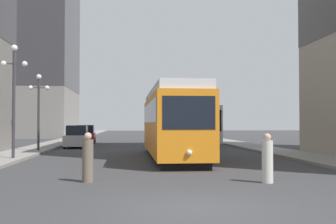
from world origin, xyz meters
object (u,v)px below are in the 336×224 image
at_px(streetcar, 172,122).
at_px(pedestrian_crossing_far, 88,159).
at_px(parked_car_left_mid, 86,135).
at_px(pedestrian_crossing_near, 267,160).
at_px(transit_bus, 192,124).
at_px(parked_car_left_near, 77,137).
at_px(lamp_post_left_near, 14,84).
at_px(lamp_post_left_far, 39,100).

relative_size(streetcar, pedestrian_crossing_far, 7.99).
bearing_deg(parked_car_left_mid, pedestrian_crossing_near, -74.77).
bearing_deg(transit_bus, parked_car_left_near, -161.59).
bearing_deg(parked_car_left_mid, lamp_post_left_near, -98.36).
bearing_deg(streetcar, pedestrian_crossing_near, -77.78).
distance_m(pedestrian_crossing_near, lamp_post_left_far, 18.90).
relative_size(parked_car_left_near, lamp_post_left_near, 0.80).
height_order(parked_car_left_near, lamp_post_left_near, lamp_post_left_near).
xyz_separation_m(parked_car_left_near, lamp_post_left_near, (-1.90, -11.88, 3.26)).
height_order(streetcar, parked_car_left_mid, streetcar).
xyz_separation_m(transit_bus, pedestrian_crossing_far, (-7.44, -24.07, -1.16)).
xyz_separation_m(transit_bus, lamp_post_left_near, (-12.20, -15.67, 2.16)).
relative_size(streetcar, parked_car_left_near, 2.76).
relative_size(parked_car_left_near, pedestrian_crossing_far, 2.90).
distance_m(pedestrian_crossing_near, lamp_post_left_near, 14.55).
height_order(streetcar, parked_car_left_near, streetcar).
bearing_deg(streetcar, parked_car_left_mid, 110.50).
relative_size(transit_bus, lamp_post_left_far, 2.42).
bearing_deg(streetcar, parked_car_left_near, 121.04).
bearing_deg(pedestrian_crossing_far, streetcar, -75.83).
bearing_deg(pedestrian_crossing_far, parked_car_left_mid, -47.03).
relative_size(streetcar, transit_bus, 1.07).
distance_m(transit_bus, lamp_post_left_near, 19.98).
bearing_deg(pedestrian_crossing_far, transit_bus, -70.25).
xyz_separation_m(parked_car_left_near, pedestrian_crossing_near, (8.90, -21.05, -0.07)).
height_order(parked_car_left_near, pedestrian_crossing_far, parked_car_left_near).
xyz_separation_m(parked_car_left_near, parked_car_left_mid, (-0.00, 6.73, -0.00)).
bearing_deg(lamp_post_left_near, pedestrian_crossing_far, -60.44).
height_order(pedestrian_crossing_near, pedestrian_crossing_far, pedestrian_crossing_far).
xyz_separation_m(parked_car_left_near, lamp_post_left_far, (-1.90, -5.79, 2.75)).
distance_m(streetcar, parked_car_left_mid, 19.08).
xyz_separation_m(streetcar, lamp_post_left_near, (-8.61, -0.79, 2.00)).
bearing_deg(pedestrian_crossing_near, parked_car_left_near, 43.28).
bearing_deg(lamp_post_left_near, parked_car_left_near, 80.92).
height_order(pedestrian_crossing_near, lamp_post_left_far, lamp_post_left_far).
bearing_deg(pedestrian_crossing_near, lamp_post_left_far, 55.66).
distance_m(parked_car_left_mid, lamp_post_left_near, 18.99).
relative_size(transit_bus, parked_car_left_near, 2.58).
relative_size(pedestrian_crossing_near, lamp_post_left_near, 0.27).
distance_m(parked_car_left_near, lamp_post_left_far, 6.69).
bearing_deg(parked_car_left_mid, parked_car_left_near, -92.53).
distance_m(pedestrian_crossing_far, lamp_post_left_far, 15.50).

